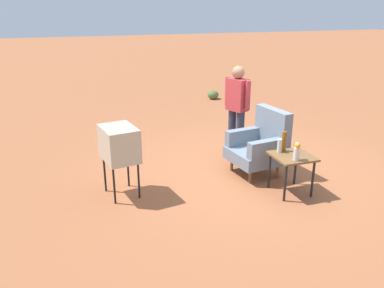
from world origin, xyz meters
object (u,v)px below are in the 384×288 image
(bottle_tall_amber, at_px, (284,141))
(side_table, at_px, (292,161))
(armchair, at_px, (261,144))
(bottle_short_clear, at_px, (279,146))
(tv_on_stand, at_px, (119,144))
(person_standing, at_px, (237,106))
(flower_vase, at_px, (297,150))

(bottle_tall_amber, bearing_deg, side_table, 9.40)
(side_table, xyz_separation_m, bottle_tall_amber, (-0.20, -0.03, 0.23))
(armchair, distance_m, bottle_short_clear, 0.64)
(side_table, bearing_deg, tv_on_stand, -106.60)
(armchair, xyz_separation_m, person_standing, (-0.82, -0.06, 0.44))
(armchair, relative_size, bottle_tall_amber, 3.53)
(bottle_short_clear, relative_size, flower_vase, 0.75)
(person_standing, distance_m, bottle_tall_amber, 1.43)
(armchair, height_order, bottle_short_clear, armchair)
(person_standing, bearing_deg, side_table, 5.42)
(armchair, xyz_separation_m, bottle_tall_amber, (0.59, 0.06, 0.24))
(person_standing, xyz_separation_m, bottle_tall_amber, (1.41, 0.12, -0.20))
(tv_on_stand, bearing_deg, bottle_short_clear, 76.69)
(flower_vase, bearing_deg, armchair, -177.90)
(armchair, bearing_deg, bottle_tall_amber, 5.60)
(tv_on_stand, height_order, person_standing, person_standing)
(flower_vase, bearing_deg, bottle_tall_amber, 176.62)
(bottle_tall_amber, bearing_deg, tv_on_stand, -102.22)
(bottle_short_clear, distance_m, bottle_tall_amber, 0.10)
(tv_on_stand, bearing_deg, flower_vase, 69.13)
(flower_vase, bearing_deg, bottle_short_clear, -169.53)
(person_standing, distance_m, flower_vase, 1.80)
(side_table, relative_size, bottle_tall_amber, 1.95)
(person_standing, xyz_separation_m, flower_vase, (1.79, 0.10, -0.21))
(tv_on_stand, bearing_deg, bottle_tall_amber, 77.78)
(bottle_short_clear, distance_m, flower_vase, 0.36)
(side_table, distance_m, person_standing, 1.68)
(armchair, height_order, flower_vase, armchair)
(tv_on_stand, relative_size, person_standing, 0.63)
(armchair, distance_m, side_table, 0.79)
(tv_on_stand, xyz_separation_m, bottle_short_clear, (0.53, 2.24, -0.10))
(tv_on_stand, distance_m, bottle_short_clear, 2.31)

